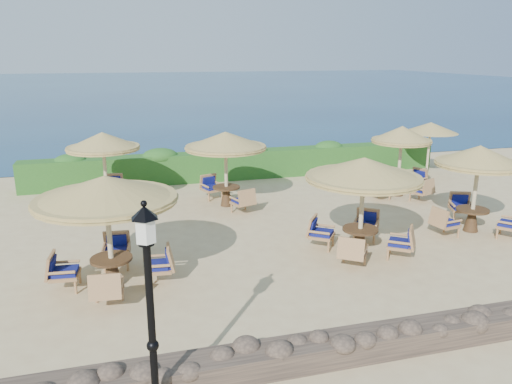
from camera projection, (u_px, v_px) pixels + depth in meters
name	position (u px, v px, depth m)	size (l,w,h in m)	color
ground	(300.00, 234.00, 15.05)	(120.00, 120.00, 0.00)	#CEB682
sea	(148.00, 87.00, 80.02)	(160.00, 160.00, 0.00)	#0C294D
hedge	(243.00, 164.00, 21.57)	(18.00, 0.90, 1.20)	#1E4F19
stone_wall	(417.00, 335.00, 9.23)	(15.00, 0.65, 0.44)	brown
lamp_post	(151.00, 324.00, 7.09)	(0.44, 0.44, 3.31)	black
extra_parasol	(431.00, 128.00, 21.28)	(2.30, 2.30, 2.41)	beige
cafe_set_0	(107.00, 208.00, 11.17)	(3.22, 3.22, 2.65)	beige
cafe_set_1	(363.00, 186.00, 13.10)	(3.07, 3.07, 2.65)	beige
cafe_set_2	(477.00, 173.00, 14.77)	(2.69, 2.74, 2.65)	beige
cafe_set_3	(104.00, 156.00, 17.21)	(2.72, 2.69, 2.65)	beige
cafe_set_4	(226.00, 150.00, 17.26)	(2.85, 2.88, 2.65)	beige
cafe_set_5	(400.00, 153.00, 18.66)	(2.87, 2.87, 2.65)	beige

